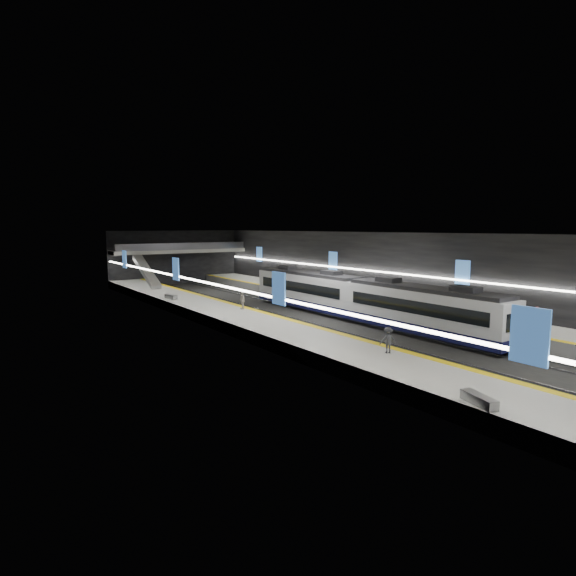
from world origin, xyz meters
TOP-DOWN VIEW (x-y plane):
  - ground at (0.00, 0.00)m, footprint 70.00×70.00m
  - ceiling at (0.00, 0.00)m, footprint 20.00×70.00m
  - wall_left at (-10.00, 0.00)m, footprint 0.04×70.00m
  - wall_right at (10.00, 0.00)m, footprint 0.04×70.00m
  - wall_back at (0.00, 35.00)m, footprint 20.00×0.04m
  - platform_left at (-7.50, 0.00)m, footprint 5.00×70.00m
  - tile_surface_left at (-7.50, 0.00)m, footprint 5.00×70.00m
  - tactile_strip_left at (-5.30, 0.00)m, footprint 0.60×70.00m
  - platform_right at (7.50, 0.00)m, footprint 5.00×70.00m
  - tile_surface_right at (7.50, 0.00)m, footprint 5.00×70.00m
  - tactile_strip_right at (5.30, 0.00)m, footprint 0.60×70.00m
  - rails at (-0.00, 0.00)m, footprint 6.52×70.00m
  - train at (2.50, -2.31)m, footprint 2.69×30.04m
  - ad_posters at (-0.00, 1.00)m, footprint 19.94×53.50m
  - cove_light_left at (-9.80, 0.00)m, footprint 0.25×68.60m
  - cove_light_right at (9.80, 0.00)m, footprint 0.25×68.60m
  - mezzanine_bridge at (0.00, 32.93)m, footprint 20.00×3.00m
  - escalator at (-7.50, 26.00)m, footprint 1.20×7.50m
  - bench_left_near at (-9.50, -22.77)m, footprint 1.02×1.93m
  - bench_left_far at (-8.98, 13.93)m, footprint 0.78×1.88m
  - bench_right_near at (9.27, -13.81)m, footprint 0.65×1.71m
  - bench_right_far at (9.25, -0.22)m, footprint 1.08×1.70m
  - passenger_right_a at (6.14, -16.87)m, footprint 0.53×0.75m
  - passenger_right_b at (7.51, -6.89)m, footprint 0.97×0.94m
  - passenger_left_a at (-5.94, 4.05)m, footprint 0.50×0.99m
  - passenger_left_b at (-6.43, -14.59)m, footprint 1.18×0.97m

SIDE VIEW (x-z plane):
  - ground at x=0.00m, z-range 0.00..0.00m
  - rails at x=0.00m, z-range 0.00..0.12m
  - platform_left at x=-7.50m, z-range 0.00..1.00m
  - platform_right at x=7.50m, z-range 0.00..1.00m
  - tile_surface_left at x=-7.50m, z-range 1.00..1.02m
  - tile_surface_right at x=7.50m, z-range 1.00..1.02m
  - tactile_strip_left at x=-5.30m, z-range 1.01..1.03m
  - tactile_strip_right at x=5.30m, z-range 1.01..1.03m
  - bench_right_far at x=9.25m, z-range 1.00..1.41m
  - bench_right_near at x=9.27m, z-range 1.00..1.41m
  - bench_left_far at x=-8.98m, z-range 1.00..1.45m
  - bench_left_near at x=-9.50m, z-range 1.00..1.45m
  - passenger_right_b at x=7.51m, z-range 1.00..2.58m
  - passenger_left_b at x=-6.43m, z-range 1.00..2.60m
  - passenger_left_a at x=-5.94m, z-range 1.00..2.62m
  - passenger_right_a at x=6.14m, z-range 1.00..2.95m
  - train at x=2.50m, z-range 0.40..4.00m
  - escalator at x=-7.50m, z-range 0.94..4.86m
  - cove_light_left at x=-9.80m, z-range 3.74..3.86m
  - cove_light_right at x=9.80m, z-range 3.74..3.86m
  - wall_left at x=-10.00m, z-range 0.00..8.00m
  - wall_right at x=10.00m, z-range 0.00..8.00m
  - wall_back at x=0.00m, z-range 0.00..8.00m
  - ad_posters at x=0.00m, z-range 3.40..5.60m
  - mezzanine_bridge at x=0.00m, z-range 4.29..5.79m
  - ceiling at x=0.00m, z-range 7.98..8.02m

